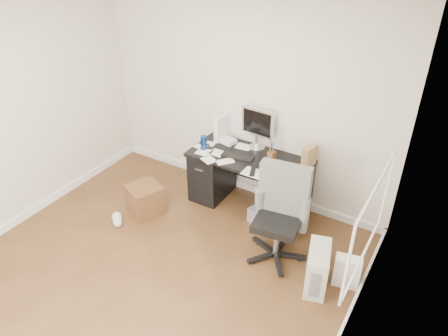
% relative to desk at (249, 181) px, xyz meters
% --- Properties ---
extents(ground, '(4.00, 4.00, 0.00)m').
position_rel_desk_xyz_m(ground, '(-0.30, -1.65, -0.40)').
color(ground, '#432A15').
rests_on(ground, ground).
extents(room_shell, '(4.02, 4.02, 2.71)m').
position_rel_desk_xyz_m(room_shell, '(-0.27, -1.62, 1.26)').
color(room_shell, beige).
rests_on(room_shell, ground).
extents(desk, '(1.50, 0.70, 0.75)m').
position_rel_desk_xyz_m(desk, '(0.00, 0.00, 0.00)').
color(desk, black).
rests_on(desk, ground).
extents(loose_papers, '(1.10, 0.60, 0.00)m').
position_rel_desk_xyz_m(loose_papers, '(-0.20, -0.05, 0.35)').
color(loose_papers, silver).
rests_on(loose_papers, desk).
extents(lcd_monitor, '(0.45, 0.28, 0.55)m').
position_rel_desk_xyz_m(lcd_monitor, '(-0.03, 0.24, 0.62)').
color(lcd_monitor, silver).
rests_on(lcd_monitor, desk).
extents(keyboard, '(0.41, 0.18, 0.02)m').
position_rel_desk_xyz_m(keyboard, '(-0.13, -0.08, 0.36)').
color(keyboard, black).
rests_on(keyboard, desk).
extents(computer_mouse, '(0.08, 0.08, 0.06)m').
position_rel_desk_xyz_m(computer_mouse, '(0.27, -0.02, 0.38)').
color(computer_mouse, silver).
rests_on(computer_mouse, desk).
extents(travel_mug, '(0.10, 0.10, 0.18)m').
position_rel_desk_xyz_m(travel_mug, '(-0.59, -0.12, 0.44)').
color(travel_mug, navy).
rests_on(travel_mug, desk).
extents(white_binder, '(0.19, 0.32, 0.34)m').
position_rel_desk_xyz_m(white_binder, '(-0.53, 0.24, 0.52)').
color(white_binder, silver).
rests_on(white_binder, desk).
extents(magazine_file, '(0.15, 0.24, 0.26)m').
position_rel_desk_xyz_m(magazine_file, '(0.69, 0.17, 0.48)').
color(magazine_file, '#936F47').
rests_on(magazine_file, desk).
extents(pen_cup, '(0.12, 0.12, 0.24)m').
position_rel_desk_xyz_m(pen_cup, '(0.25, 0.10, 0.47)').
color(pen_cup, brown).
rests_on(pen_cup, desk).
extents(yellow_book, '(0.26, 0.28, 0.04)m').
position_rel_desk_xyz_m(yellow_book, '(0.52, -0.13, 0.37)').
color(yellow_book, yellow).
rests_on(yellow_book, desk).
extents(paper_remote, '(0.28, 0.22, 0.02)m').
position_rel_desk_xyz_m(paper_remote, '(0.22, -0.30, 0.36)').
color(paper_remote, silver).
rests_on(paper_remote, desk).
extents(office_chair, '(0.71, 0.71, 1.11)m').
position_rel_desk_xyz_m(office_chair, '(0.71, -0.67, 0.15)').
color(office_chair, '#585B59').
rests_on(office_chair, ground).
extents(pc_tower, '(0.33, 0.51, 0.47)m').
position_rel_desk_xyz_m(pc_tower, '(1.25, -0.85, -0.16)').
color(pc_tower, '#B6B2A4').
rests_on(pc_tower, ground).
extents(shopping_bag, '(0.30, 0.24, 0.36)m').
position_rel_desk_xyz_m(shopping_bag, '(1.52, -0.68, -0.22)').
color(shopping_bag, white).
rests_on(shopping_bag, ground).
extents(wicker_basket, '(0.50, 0.50, 0.38)m').
position_rel_desk_xyz_m(wicker_basket, '(-1.08, -0.78, -0.21)').
color(wicker_basket, '#462915').
rests_on(wicker_basket, ground).
extents(desk_printer, '(0.41, 0.37, 0.20)m').
position_rel_desk_xyz_m(desk_printer, '(0.34, -0.20, -0.30)').
color(desk_printer, slate).
rests_on(desk_printer, ground).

